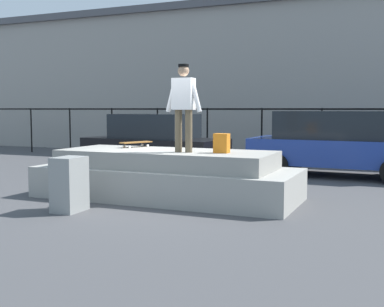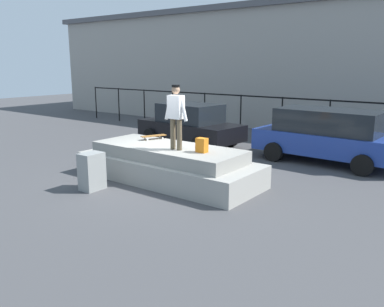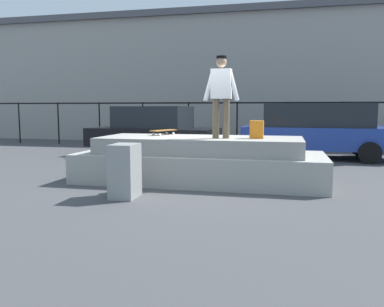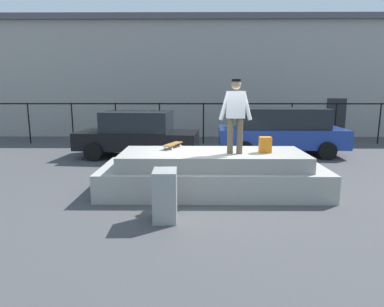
{
  "view_description": "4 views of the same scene",
  "coord_description": "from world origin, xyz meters",
  "px_view_note": "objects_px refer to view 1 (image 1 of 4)",
  "views": [
    {
      "loc": [
        4.53,
        -8.85,
        1.83
      ],
      "look_at": [
        0.09,
        1.36,
        0.82
      ],
      "focal_mm": 46.17,
      "sensor_mm": 36.0,
      "label": 1
    },
    {
      "loc": [
        7.25,
        -8.19,
        3.23
      ],
      "look_at": [
        -0.12,
        1.45,
        0.51
      ],
      "focal_mm": 37.72,
      "sensor_mm": 36.0,
      "label": 2
    },
    {
      "loc": [
        1.83,
        -8.33,
        1.62
      ],
      "look_at": [
        -0.31,
        0.89,
        0.52
      ],
      "focal_mm": 36.91,
      "sensor_mm": 36.0,
      "label": 3
    },
    {
      "loc": [
        -0.38,
        -7.88,
        2.46
      ],
      "look_at": [
        -0.46,
        0.64,
        0.84
      ],
      "focal_mm": 31.65,
      "sensor_mm": 36.0,
      "label": 4
    }
  ],
  "objects_px": {
    "car_black_sedan_near": "(155,141)",
    "backpack": "(222,143)",
    "skateboard": "(136,143)",
    "skateboarder": "(184,102)",
    "utility_box": "(69,184)",
    "car_blue_hatchback_mid": "(339,142)"
  },
  "relations": [
    {
      "from": "skateboard",
      "to": "car_blue_hatchback_mid",
      "type": "distance_m",
      "value": 5.77
    },
    {
      "from": "backpack",
      "to": "skateboarder",
      "type": "bearing_deg",
      "value": 11.43
    },
    {
      "from": "car_blue_hatchback_mid",
      "to": "backpack",
      "type": "bearing_deg",
      "value": -108.01
    },
    {
      "from": "car_black_sedan_near",
      "to": "utility_box",
      "type": "bearing_deg",
      "value": -76.03
    },
    {
      "from": "car_black_sedan_near",
      "to": "skateboard",
      "type": "bearing_deg",
      "value": -67.94
    },
    {
      "from": "backpack",
      "to": "utility_box",
      "type": "xyz_separation_m",
      "value": [
        -2.23,
        -1.78,
        -0.68
      ]
    },
    {
      "from": "skateboard",
      "to": "utility_box",
      "type": "height_order",
      "value": "skateboard"
    },
    {
      "from": "car_black_sedan_near",
      "to": "utility_box",
      "type": "distance_m",
      "value": 6.36
    },
    {
      "from": "skateboard",
      "to": "car_black_sedan_near",
      "type": "height_order",
      "value": "car_black_sedan_near"
    },
    {
      "from": "skateboarder",
      "to": "utility_box",
      "type": "bearing_deg",
      "value": -132.28
    },
    {
      "from": "car_black_sedan_near",
      "to": "backpack",
      "type": "bearing_deg",
      "value": -49.31
    },
    {
      "from": "skateboard",
      "to": "utility_box",
      "type": "distance_m",
      "value": 2.45
    },
    {
      "from": "skateboard",
      "to": "utility_box",
      "type": "relative_size",
      "value": 0.81
    },
    {
      "from": "skateboarder",
      "to": "car_blue_hatchback_mid",
      "type": "distance_m",
      "value": 5.66
    },
    {
      "from": "backpack",
      "to": "utility_box",
      "type": "bearing_deg",
      "value": 39.14
    },
    {
      "from": "skateboarder",
      "to": "utility_box",
      "type": "relative_size",
      "value": 1.74
    },
    {
      "from": "backpack",
      "to": "skateboard",
      "type": "bearing_deg",
      "value": -14.33
    },
    {
      "from": "backpack",
      "to": "car_black_sedan_near",
      "type": "height_order",
      "value": "car_black_sedan_near"
    },
    {
      "from": "skateboarder",
      "to": "utility_box",
      "type": "height_order",
      "value": "skateboarder"
    },
    {
      "from": "backpack",
      "to": "car_blue_hatchback_mid",
      "type": "xyz_separation_m",
      "value": [
        1.6,
        4.91,
        -0.23
      ]
    },
    {
      "from": "skateboarder",
      "to": "backpack",
      "type": "height_order",
      "value": "skateboarder"
    },
    {
      "from": "car_blue_hatchback_mid",
      "to": "utility_box",
      "type": "relative_size",
      "value": 4.84
    }
  ]
}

